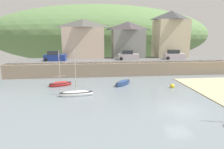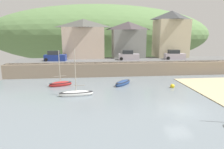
# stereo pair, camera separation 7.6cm
# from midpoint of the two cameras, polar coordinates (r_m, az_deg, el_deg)

# --- Properties ---
(quay_seawall) EXTENTS (48.00, 9.40, 2.40)m
(quay_seawall) POSITION_cam_midpoint_polar(r_m,az_deg,el_deg) (36.87, 8.03, 2.09)
(quay_seawall) COLOR gray
(quay_seawall) RESTS_ON ground
(hillside_backdrop) EXTENTS (80.00, 44.00, 20.68)m
(hillside_backdrop) POSITION_cam_midpoint_polar(r_m,az_deg,el_deg) (73.04, -3.20, 11.67)
(hillside_backdrop) COLOR #5E834C
(hillside_backdrop) RESTS_ON ground
(waterfront_building_left) EXTENTS (8.89, 5.74, 8.28)m
(waterfront_building_left) POSITION_cam_midpoint_polar(r_m,az_deg,el_deg) (43.01, -8.27, 10.51)
(waterfront_building_left) COLOR beige
(waterfront_building_left) RESTS_ON ground
(waterfront_building_centre) EXTENTS (7.21, 5.35, 7.81)m
(waterfront_building_centre) POSITION_cam_midpoint_polar(r_m,az_deg,el_deg) (43.72, 4.83, 10.31)
(waterfront_building_centre) COLOR gray
(waterfront_building_centre) RESTS_ON ground
(waterfront_building_right) EXTENTS (7.09, 5.89, 10.17)m
(waterfront_building_right) POSITION_cam_midpoint_polar(r_m,az_deg,el_deg) (46.48, 16.98, 11.41)
(waterfront_building_right) COLOR beige
(waterfront_building_right) RESTS_ON ground
(sailboat_tall_mast) EXTENTS (3.24, 3.42, 0.91)m
(sailboat_tall_mast) POSITION_cam_midpoint_polar(r_m,az_deg,el_deg) (29.34, 3.29, -2.52)
(sailboat_tall_mast) COLOR navy
(sailboat_tall_mast) RESTS_ON ground
(dinghy_open_wooden) EXTENTS (3.52, 2.10, 5.44)m
(dinghy_open_wooden) POSITION_cam_midpoint_polar(r_m,az_deg,el_deg) (29.69, -14.89, -2.70)
(dinghy_open_wooden) COLOR #A92423
(dinghy_open_wooden) RESTS_ON ground
(sailboat_white_hull) EXTENTS (4.38, 1.38, 6.03)m
(sailboat_white_hull) POSITION_cam_midpoint_polar(r_m,az_deg,el_deg) (24.66, -10.44, -5.50)
(sailboat_white_hull) COLOR white
(sailboat_white_hull) RESTS_ON ground
(parked_car_near_slipway) EXTENTS (4.22, 2.03, 1.95)m
(parked_car_near_slipway) POSITION_cam_midpoint_polar(r_m,az_deg,el_deg) (39.38, -16.35, 5.07)
(parked_car_near_slipway) COLOR navy
(parked_car_near_slipway) RESTS_ON ground
(parked_car_by_wall) EXTENTS (4.27, 2.16, 1.95)m
(parked_car_by_wall) POSITION_cam_midpoint_polar(r_m,az_deg,el_deg) (39.40, 4.96, 5.51)
(parked_car_by_wall) COLOR #BBB2BF
(parked_car_by_wall) RESTS_ON ground
(parked_car_end_of_row) EXTENTS (4.22, 2.02, 1.95)m
(parked_car_end_of_row) POSITION_cam_midpoint_polar(r_m,az_deg,el_deg) (42.26, 17.95, 5.41)
(parked_car_end_of_row) COLOR #BDB0BF
(parked_car_end_of_row) RESTS_ON ground
(mooring_buoy) EXTENTS (0.63, 0.63, 0.63)m
(mooring_buoy) POSITION_cam_midpoint_polar(r_m,az_deg,el_deg) (29.22, 17.44, -3.30)
(mooring_buoy) COLOR yellow
(mooring_buoy) RESTS_ON ground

